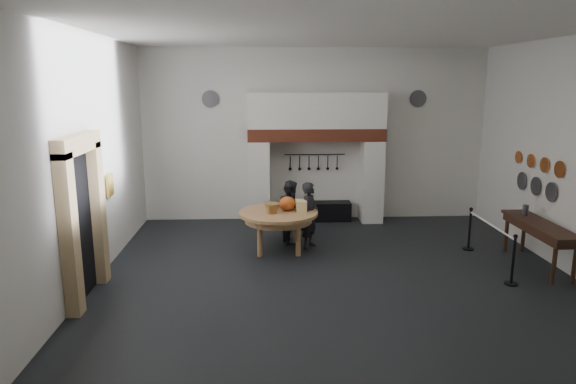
{
  "coord_description": "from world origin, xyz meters",
  "views": [
    {
      "loc": [
        -1.37,
        -9.47,
        3.65
      ],
      "look_at": [
        -0.85,
        1.13,
        1.35
      ],
      "focal_mm": 32.0,
      "sensor_mm": 36.0,
      "label": 1
    }
  ],
  "objects_px": {
    "visitor_near": "(310,215)",
    "barrier_post_far": "(470,230)",
    "visitor_far": "(291,212)",
    "side_table": "(540,225)",
    "barrier_post_near": "(513,261)",
    "work_table": "(278,213)",
    "iron_range": "(315,211)"
  },
  "relations": [
    {
      "from": "work_table",
      "to": "visitor_near",
      "type": "distance_m",
      "value": 0.72
    },
    {
      "from": "side_table",
      "to": "barrier_post_near",
      "type": "distance_m",
      "value": 1.38
    },
    {
      "from": "barrier_post_near",
      "to": "side_table",
      "type": "bearing_deg",
      "value": 43.76
    },
    {
      "from": "visitor_near",
      "to": "barrier_post_far",
      "type": "xyz_separation_m",
      "value": [
        3.5,
        -0.33,
        -0.29
      ]
    },
    {
      "from": "side_table",
      "to": "barrier_post_far",
      "type": "xyz_separation_m",
      "value": [
        -0.95,
        1.09,
        -0.42
      ]
    },
    {
      "from": "work_table",
      "to": "barrier_post_near",
      "type": "xyz_separation_m",
      "value": [
        4.2,
        -2.18,
        -0.39
      ]
    },
    {
      "from": "visitor_near",
      "to": "iron_range",
      "type": "bearing_deg",
      "value": 17.44
    },
    {
      "from": "side_table",
      "to": "barrier_post_far",
      "type": "distance_m",
      "value": 1.51
    },
    {
      "from": "side_table",
      "to": "barrier_post_near",
      "type": "relative_size",
      "value": 2.44
    },
    {
      "from": "visitor_near",
      "to": "barrier_post_near",
      "type": "relative_size",
      "value": 1.65
    },
    {
      "from": "visitor_far",
      "to": "visitor_near",
      "type": "bearing_deg",
      "value": -146.97
    },
    {
      "from": "work_table",
      "to": "visitor_far",
      "type": "bearing_deg",
      "value": 61.07
    },
    {
      "from": "iron_range",
      "to": "visitor_near",
      "type": "xyz_separation_m",
      "value": [
        -0.34,
        -2.25,
        0.49
      ]
    },
    {
      "from": "work_table",
      "to": "barrier_post_near",
      "type": "bearing_deg",
      "value": -27.43
    },
    {
      "from": "barrier_post_near",
      "to": "visitor_far",
      "type": "bearing_deg",
      "value": 145.03
    },
    {
      "from": "work_table",
      "to": "side_table",
      "type": "height_order",
      "value": "side_table"
    },
    {
      "from": "visitor_far",
      "to": "barrier_post_near",
      "type": "height_order",
      "value": "visitor_far"
    },
    {
      "from": "barrier_post_near",
      "to": "barrier_post_far",
      "type": "xyz_separation_m",
      "value": [
        0.0,
        2.0,
        0.0
      ]
    },
    {
      "from": "visitor_near",
      "to": "side_table",
      "type": "relative_size",
      "value": 0.67
    },
    {
      "from": "visitor_far",
      "to": "side_table",
      "type": "height_order",
      "value": "visitor_far"
    },
    {
      "from": "work_table",
      "to": "barrier_post_near",
      "type": "relative_size",
      "value": 1.91
    },
    {
      "from": "visitor_near",
      "to": "barrier_post_far",
      "type": "distance_m",
      "value": 3.52
    },
    {
      "from": "visitor_near",
      "to": "side_table",
      "type": "distance_m",
      "value": 4.67
    },
    {
      "from": "work_table",
      "to": "barrier_post_far",
      "type": "distance_m",
      "value": 4.22
    },
    {
      "from": "iron_range",
      "to": "side_table",
      "type": "distance_m",
      "value": 5.53
    },
    {
      "from": "visitor_near",
      "to": "visitor_far",
      "type": "relative_size",
      "value": 1.02
    },
    {
      "from": "side_table",
      "to": "barrier_post_near",
      "type": "xyz_separation_m",
      "value": [
        -0.95,
        -0.91,
        -0.42
      ]
    },
    {
      "from": "work_table",
      "to": "barrier_post_far",
      "type": "bearing_deg",
      "value": -2.45
    },
    {
      "from": "work_table",
      "to": "visitor_far",
      "type": "relative_size",
      "value": 1.18
    },
    {
      "from": "iron_range",
      "to": "visitor_far",
      "type": "relative_size",
      "value": 1.31
    },
    {
      "from": "visitor_near",
      "to": "barrier_post_far",
      "type": "height_order",
      "value": "visitor_near"
    },
    {
      "from": "side_table",
      "to": "barrier_post_far",
      "type": "bearing_deg",
      "value": 130.88
    }
  ]
}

